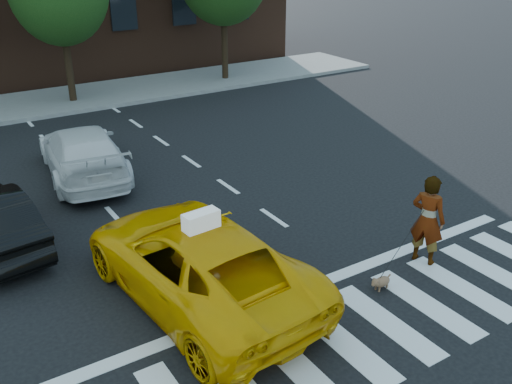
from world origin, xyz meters
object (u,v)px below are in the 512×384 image
taxi (198,261)px  dog (381,282)px  white_suv (83,152)px  woman (428,220)px

taxi → dog: (3.02, -1.69, -0.60)m
white_suv → woman: woman is taller
taxi → woman: woman is taller
woman → dog: 1.71m
dog → taxi: bearing=147.9°
white_suv → dog: 9.16m
taxi → dog: size_ratio=10.80×
taxi → woman: bearing=157.8°
taxi → dog: bearing=145.8°
white_suv → dog: bearing=116.7°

